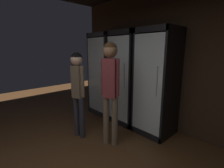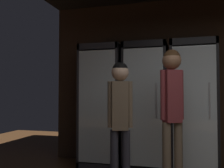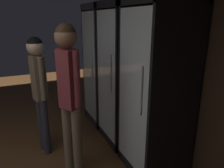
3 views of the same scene
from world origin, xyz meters
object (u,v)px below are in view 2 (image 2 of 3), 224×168
Objects in this scene: cooler_left at (146,107)px; shopper_far at (120,110)px; cooler_far_left at (103,106)px; shopper_near at (172,101)px; cooler_center at (194,107)px.

cooler_left is 1.23m from shopper_far.
shopper_near is (1.18, -0.97, 0.12)m from cooler_far_left.
cooler_far_left is 1.46m from cooler_center.
shopper_far is (-0.59, -0.25, -0.10)m from shopper_near.
shopper_near is at bearing -39.52° from cooler_far_left.
cooler_left is at bearing 179.93° from cooler_center.
shopper_near is at bearing 22.98° from shopper_far.
cooler_center is 1.50m from shopper_far.
shopper_far is at bearing -64.26° from cooler_far_left.
cooler_left is 0.73m from cooler_center.
cooler_far_left is 0.73m from cooler_left.
cooler_far_left is at bearing 179.95° from cooler_center.
cooler_left is 1.28× the size of shopper_far.
cooler_center is 1.02m from shopper_near.
cooler_center is at bearing 73.91° from shopper_near.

